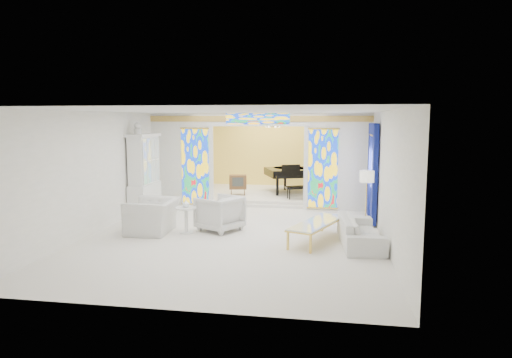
% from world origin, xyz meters
% --- Properties ---
extents(floor, '(12.00, 12.00, 0.00)m').
position_xyz_m(floor, '(0.00, 0.00, 0.00)').
color(floor, white).
rests_on(floor, ground).
extents(ceiling, '(7.00, 12.00, 0.02)m').
position_xyz_m(ceiling, '(0.00, 0.00, 3.00)').
color(ceiling, silver).
rests_on(ceiling, wall_back).
extents(wall_back, '(7.00, 0.02, 3.00)m').
position_xyz_m(wall_back, '(0.00, 6.00, 1.50)').
color(wall_back, silver).
rests_on(wall_back, floor).
extents(wall_front, '(7.00, 0.02, 3.00)m').
position_xyz_m(wall_front, '(0.00, -6.00, 1.50)').
color(wall_front, silver).
rests_on(wall_front, floor).
extents(wall_left, '(0.02, 12.00, 3.00)m').
position_xyz_m(wall_left, '(-3.50, 0.00, 1.50)').
color(wall_left, silver).
rests_on(wall_left, floor).
extents(wall_right, '(0.02, 12.00, 3.00)m').
position_xyz_m(wall_right, '(3.50, 0.00, 1.50)').
color(wall_right, silver).
rests_on(wall_right, floor).
extents(partition_wall, '(7.00, 0.22, 3.00)m').
position_xyz_m(partition_wall, '(0.00, 2.00, 1.65)').
color(partition_wall, silver).
rests_on(partition_wall, floor).
extents(stained_glass_left, '(0.90, 0.04, 2.40)m').
position_xyz_m(stained_glass_left, '(-2.03, 1.89, 1.30)').
color(stained_glass_left, gold).
rests_on(stained_glass_left, partition_wall).
extents(stained_glass_right, '(0.90, 0.04, 2.40)m').
position_xyz_m(stained_glass_right, '(2.03, 1.89, 1.30)').
color(stained_glass_right, gold).
rests_on(stained_glass_right, partition_wall).
extents(stained_glass_transom, '(2.00, 0.04, 0.34)m').
position_xyz_m(stained_glass_transom, '(0.00, 1.89, 2.82)').
color(stained_glass_transom, gold).
rests_on(stained_glass_transom, partition_wall).
extents(alcove_platform, '(6.80, 3.80, 0.18)m').
position_xyz_m(alcove_platform, '(0.00, 4.10, 0.09)').
color(alcove_platform, white).
rests_on(alcove_platform, floor).
extents(gold_curtain_back, '(6.70, 0.10, 2.90)m').
position_xyz_m(gold_curtain_back, '(0.00, 5.88, 1.50)').
color(gold_curtain_back, '#F5DD55').
rests_on(gold_curtain_back, wall_back).
extents(chandelier, '(0.48, 0.48, 0.30)m').
position_xyz_m(chandelier, '(0.20, 4.00, 2.55)').
color(chandelier, gold).
rests_on(chandelier, ceiling).
extents(blue_drapes, '(0.14, 1.85, 2.65)m').
position_xyz_m(blue_drapes, '(3.40, 0.70, 1.58)').
color(blue_drapes, navy).
rests_on(blue_drapes, wall_right).
extents(china_cabinet, '(0.56, 1.46, 2.72)m').
position_xyz_m(china_cabinet, '(-3.22, 0.60, 1.17)').
color(china_cabinet, white).
rests_on(china_cabinet, floor).
extents(armchair_left, '(1.15, 1.31, 0.83)m').
position_xyz_m(armchair_left, '(-2.09, -1.59, 0.41)').
color(armchair_left, white).
rests_on(armchair_left, floor).
extents(armchair_right, '(1.32, 1.31, 0.89)m').
position_xyz_m(armchair_right, '(-0.49, -1.13, 0.44)').
color(armchair_right, white).
rests_on(armchair_right, floor).
extents(sofa, '(1.01, 2.20, 0.62)m').
position_xyz_m(sofa, '(2.95, -1.92, 0.31)').
color(sofa, white).
rests_on(sofa, floor).
extents(side_table, '(0.58, 0.58, 0.65)m').
position_xyz_m(side_table, '(-1.25, -1.52, 0.43)').
color(side_table, white).
rests_on(side_table, floor).
extents(vase, '(0.23, 0.23, 0.19)m').
position_xyz_m(vase, '(-1.25, -1.52, 0.75)').
color(vase, white).
rests_on(vase, side_table).
extents(coffee_table, '(1.34, 2.17, 0.46)m').
position_xyz_m(coffee_table, '(1.98, -1.78, 0.42)').
color(coffee_table, white).
rests_on(coffee_table, floor).
extents(floor_lamp, '(0.43, 0.43, 1.50)m').
position_xyz_m(floor_lamp, '(3.19, -0.23, 1.28)').
color(floor_lamp, gold).
rests_on(floor_lamp, floor).
extents(grand_piano, '(1.94, 2.94, 1.05)m').
position_xyz_m(grand_piano, '(0.79, 4.30, 0.89)').
color(grand_piano, black).
rests_on(grand_piano, alcove_platform).
extents(tv_console, '(0.67, 0.52, 0.69)m').
position_xyz_m(tv_console, '(-0.93, 3.29, 0.63)').
color(tv_console, brown).
rests_on(tv_console, alcove_platform).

